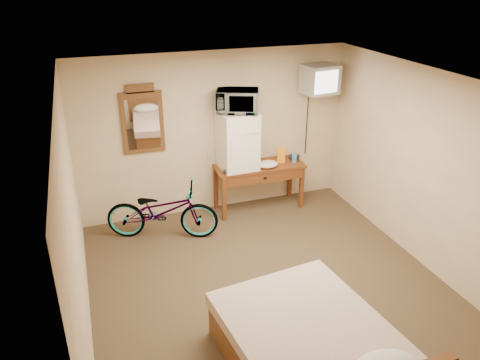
{
  "coord_description": "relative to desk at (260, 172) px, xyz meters",
  "views": [
    {
      "loc": [
        -1.87,
        -4.24,
        3.58
      ],
      "look_at": [
        -0.13,
        0.75,
        1.16
      ],
      "focal_mm": 35.0,
      "sensor_mm": 36.0,
      "label": 1
    }
  ],
  "objects": [
    {
      "name": "cloth_dark_b",
      "position": [
        0.62,
        0.08,
        0.16
      ],
      "size": [
        0.19,
        0.16,
        0.09
      ],
      "primitive_type": "ellipsoid",
      "color": "black",
      "rests_on": "desk"
    },
    {
      "name": "desk",
      "position": [
        0.0,
        0.0,
        0.0
      ],
      "size": [
        1.42,
        0.59,
        0.75
      ],
      "color": "brown",
      "rests_on": "floor"
    },
    {
      "name": "snack_bag",
      "position": [
        0.36,
        0.02,
        0.24
      ],
      "size": [
        0.14,
        0.1,
        0.24
      ],
      "primitive_type": "cube",
      "rotation": [
        0.0,
        0.0,
        -0.28
      ],
      "color": "orange",
      "rests_on": "desk"
    },
    {
      "name": "microwave",
      "position": [
        -0.35,
        0.05,
        1.16
      ],
      "size": [
        0.71,
        0.6,
        0.33
      ],
      "primitive_type": "imported",
      "rotation": [
        0.0,
        0.0,
        -0.38
      ],
      "color": "white",
      "rests_on": "mini_fridge"
    },
    {
      "name": "bed",
      "position": [
        -0.77,
        -3.38,
        -0.34
      ],
      "size": [
        1.6,
        2.0,
        0.9
      ],
      "color": "brown",
      "rests_on": "floor"
    },
    {
      "name": "crt_television",
      "position": [
        0.95,
        0.02,
        1.39
      ],
      "size": [
        0.55,
        0.62,
        0.43
      ],
      "color": "black",
      "rests_on": "room"
    },
    {
      "name": "cloth_dark_a",
      "position": [
        -0.53,
        -0.13,
        0.16
      ],
      "size": [
        0.23,
        0.17,
        0.09
      ],
      "primitive_type": "ellipsoid",
      "color": "black",
      "rests_on": "desk"
    },
    {
      "name": "cloth_cream",
      "position": [
        0.09,
        -0.1,
        0.17
      ],
      "size": [
        0.33,
        0.25,
        0.1
      ],
      "primitive_type": "ellipsoid",
      "color": "beige",
      "rests_on": "desk"
    },
    {
      "name": "blue_cup",
      "position": [
        0.56,
        -0.05,
        0.18
      ],
      "size": [
        0.08,
        0.08,
        0.14
      ],
      "primitive_type": "cylinder",
      "color": "#3D84D0",
      "rests_on": "desk"
    },
    {
      "name": "room",
      "position": [
        -0.63,
        -2.0,
        0.62
      ],
      "size": [
        4.6,
        4.64,
        2.5
      ],
      "color": "#413320",
      "rests_on": "ground"
    },
    {
      "name": "wall_mirror",
      "position": [
        -1.71,
        0.27,
        0.95
      ],
      "size": [
        0.59,
        0.04,
        1.01
      ],
      "color": "brown",
      "rests_on": "room"
    },
    {
      "name": "bicycle",
      "position": [
        -1.63,
        -0.35,
        -0.22
      ],
      "size": [
        1.68,
        1.06,
        0.84
      ],
      "primitive_type": "imported",
      "rotation": [
        0.0,
        0.0,
        1.22
      ],
      "color": "black",
      "rests_on": "floor"
    },
    {
      "name": "mini_fridge",
      "position": [
        -0.35,
        0.05,
        0.56
      ],
      "size": [
        0.57,
        0.55,
        0.88
      ],
      "color": "white",
      "rests_on": "desk"
    }
  ]
}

